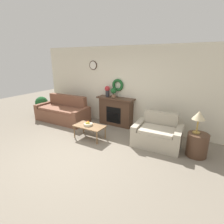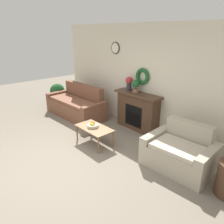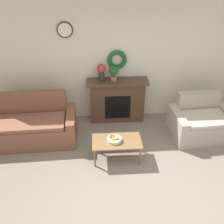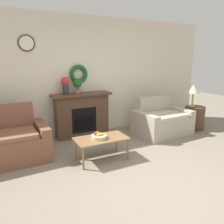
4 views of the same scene
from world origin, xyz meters
name	(u,v)px [view 2 (image 2 of 4)]	position (x,y,z in m)	size (l,w,h in m)	color
ground_plane	(61,165)	(0.00, 0.00, 0.00)	(16.00, 16.00, 0.00)	gray
wall_back	(148,79)	(0.00, 2.62, 1.35)	(6.80, 0.16, 2.70)	beige
fireplace	(138,111)	(-0.14, 2.41, 0.51)	(1.34, 0.41, 1.00)	#4C3323
couch_left	(76,105)	(-2.08, 1.76, 0.33)	(2.08, 0.94, 0.95)	brown
loveseat_right	(180,153)	(1.59, 1.70, 0.30)	(1.31, 0.96, 0.85)	#B2A893
coffee_table	(94,129)	(-0.26, 1.05, 0.36)	(0.91, 0.50, 0.40)	olive
fruit_bowl	(93,125)	(-0.31, 1.05, 0.45)	(0.27, 0.27, 0.12)	beige
vase_on_mantel_left	(129,83)	(-0.49, 2.42, 1.22)	(0.19, 0.19, 0.37)	#2D2D33
potted_plant_on_mantel	(136,85)	(-0.22, 2.40, 1.20)	(0.20, 0.20, 0.33)	#8E664C
potted_plant_floor_by_couch	(58,92)	(-3.33, 1.81, 0.50)	(0.51, 0.51, 0.79)	#8E664C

